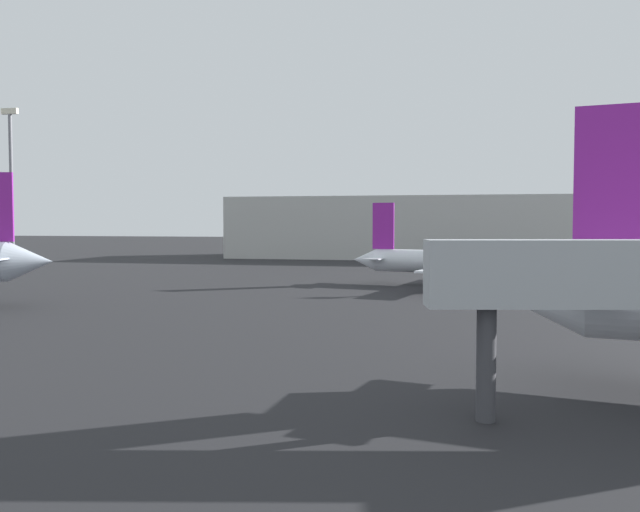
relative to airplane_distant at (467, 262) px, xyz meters
The scene contains 3 objects.
airplane_distant is the anchor object (origin of this frame).
light_mast_left 62.62m from the airplane_distant, behind, with size 2.40×0.50×22.74m.
terminal_building 60.12m from the airplane_distant, 99.58° to the left, with size 74.12×22.02×12.06m, color #B7B7B2.
Camera 1 is at (3.87, -8.01, 7.17)m, focal length 37.97 mm.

